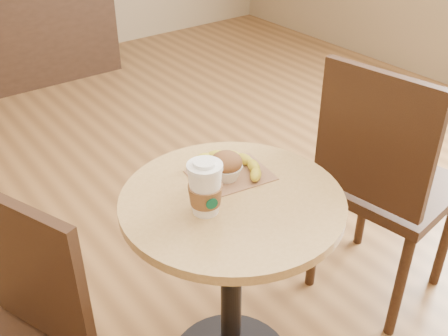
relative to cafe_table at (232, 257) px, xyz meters
The scene contains 6 objects.
cafe_table is the anchor object (origin of this frame).
chair_right 0.68m from the cafe_table, ahead, with size 0.51×0.51×1.02m.
kraft_bag 0.26m from the cafe_table, 54.74° to the left, with size 0.24×0.18×0.00m, color #8B6143.
coffee_cup 0.32m from the cafe_table, behind, with size 0.10×0.10×0.16m.
muffin 0.30m from the cafe_table, 62.93° to the left, with size 0.10×0.10×0.09m.
banana 0.29m from the cafe_table, 52.47° to the left, with size 0.17×0.24×0.03m, color gold, non-canonical shape.
Camera 1 is at (-0.72, -0.99, 1.63)m, focal length 42.00 mm.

